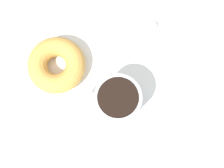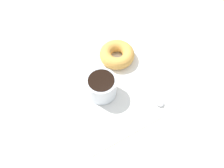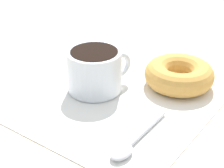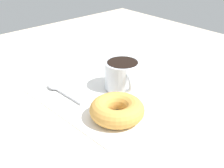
% 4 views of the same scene
% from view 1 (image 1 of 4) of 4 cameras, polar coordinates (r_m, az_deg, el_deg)
% --- Properties ---
extents(ground_plane, '(1.20, 1.20, 0.02)m').
position_cam_1_polar(ground_plane, '(0.63, 0.05, -0.53)').
color(ground_plane, beige).
extents(napkin, '(0.31, 0.31, 0.00)m').
position_cam_1_polar(napkin, '(0.61, -0.00, -0.36)').
color(napkin, white).
rests_on(napkin, ground_plane).
extents(coffee_cup, '(0.09, 0.11, 0.07)m').
position_cam_1_polar(coffee_cup, '(0.57, 1.30, -2.74)').
color(coffee_cup, silver).
rests_on(coffee_cup, napkin).
extents(donut, '(0.11, 0.11, 0.04)m').
position_cam_1_polar(donut, '(0.61, -10.10, 3.42)').
color(donut, gold).
rests_on(donut, napkin).
extents(spoon, '(0.02, 0.13, 0.01)m').
position_cam_1_polar(spoon, '(0.64, 5.29, 10.05)').
color(spoon, silver).
rests_on(spoon, napkin).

